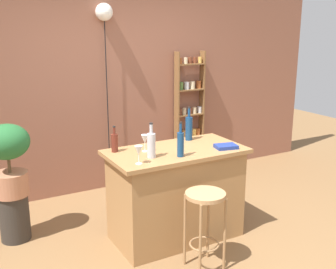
# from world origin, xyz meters

# --- Properties ---
(ground) EXTENTS (12.00, 12.00, 0.00)m
(ground) POSITION_xyz_m (0.00, 0.00, 0.00)
(ground) COLOR brown
(back_wall) EXTENTS (6.40, 0.10, 2.80)m
(back_wall) POSITION_xyz_m (0.00, 1.95, 1.40)
(back_wall) COLOR #8C5642
(back_wall) RESTS_ON ground
(kitchen_counter) EXTENTS (1.34, 0.70, 0.92)m
(kitchen_counter) POSITION_xyz_m (0.00, 0.30, 0.47)
(kitchen_counter) COLOR #9E7042
(kitchen_counter) RESTS_ON ground
(bar_stool) EXTENTS (0.35, 0.35, 0.72)m
(bar_stool) POSITION_xyz_m (-0.07, -0.32, 0.53)
(bar_stool) COLOR #997047
(bar_stool) RESTS_ON ground
(spice_shelf) EXTENTS (0.43, 0.12, 1.75)m
(spice_shelf) POSITION_xyz_m (1.10, 1.82, 0.88)
(spice_shelf) COLOR brown
(spice_shelf) RESTS_ON ground
(plant_stool) EXTENTS (0.29, 0.29, 0.48)m
(plant_stool) POSITION_xyz_m (-1.44, 1.03, 0.24)
(plant_stool) COLOR #2D2823
(plant_stool) RESTS_ON ground
(potted_plant) EXTENTS (0.43, 0.39, 0.72)m
(potted_plant) POSITION_xyz_m (-1.44, 1.03, 0.89)
(potted_plant) COLOR #A86B4C
(potted_plant) RESTS_ON plant_stool
(bottle_sauce_amber) EXTENTS (0.08, 0.08, 0.33)m
(bottle_sauce_amber) POSITION_xyz_m (-0.32, 0.19, 1.05)
(bottle_sauce_amber) COLOR #B2B2B7
(bottle_sauce_amber) RESTS_ON kitchen_counter
(bottle_vinegar) EXTENTS (0.06, 0.06, 0.25)m
(bottle_vinegar) POSITION_xyz_m (-0.54, 0.52, 1.02)
(bottle_vinegar) COLOR #5B2319
(bottle_vinegar) RESTS_ON kitchen_counter
(bottle_wine_red) EXTENTS (0.06, 0.06, 0.33)m
(bottle_wine_red) POSITION_xyz_m (-0.07, 0.09, 1.05)
(bottle_wine_red) COLOR navy
(bottle_wine_red) RESTS_ON kitchen_counter
(bottle_soda_blue) EXTENTS (0.07, 0.07, 0.35)m
(bottle_soda_blue) POSITION_xyz_m (0.29, 0.54, 1.06)
(bottle_soda_blue) COLOR navy
(bottle_soda_blue) RESTS_ON kitchen_counter
(wine_glass_left) EXTENTS (0.07, 0.07, 0.16)m
(wine_glass_left) POSITION_xyz_m (-0.50, 0.09, 1.04)
(wine_glass_left) COLOR silver
(wine_glass_left) RESTS_ON kitchen_counter
(wine_glass_center) EXTENTS (0.07, 0.07, 0.16)m
(wine_glass_center) POSITION_xyz_m (-0.29, 0.39, 1.04)
(wine_glass_center) COLOR silver
(wine_glass_center) RESTS_ON kitchen_counter
(cookbook) EXTENTS (0.24, 0.19, 0.03)m
(cookbook) POSITION_xyz_m (0.45, 0.10, 0.94)
(cookbook) COLOR navy
(cookbook) RESTS_ON kitchen_counter
(pendant_globe_light) EXTENTS (0.21, 0.21, 2.35)m
(pendant_globe_light) POSITION_xyz_m (-0.11, 1.84, 2.21)
(pendant_globe_light) COLOR black
(pendant_globe_light) RESTS_ON ground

